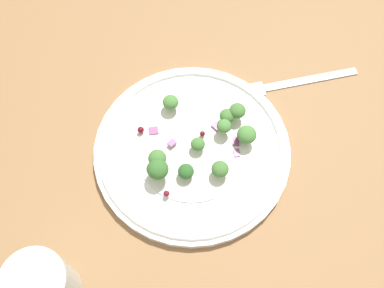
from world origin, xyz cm
name	(u,v)px	position (x,y,z in cm)	size (l,w,h in cm)	color
ground_plane	(210,142)	(0.00, 0.00, -1.00)	(180.00, 180.00, 2.00)	olive
plate	(192,150)	(1.65, -3.00, 0.86)	(27.78, 27.78, 1.70)	white
dressing_pool	(192,148)	(1.65, -3.00, 1.30)	(16.11, 16.11, 0.20)	white
broccoli_floret_0	(227,116)	(-1.76, 2.68, 2.80)	(2.14, 2.14, 2.17)	#9EC684
broccoli_floret_1	(247,135)	(1.89, 4.66, 3.21)	(2.74, 2.74, 2.77)	#9EC684
broccoli_floret_2	(186,172)	(5.50, -4.55, 2.61)	(2.17, 2.17, 2.20)	#9EC684
broccoli_floret_3	(224,125)	(-0.18, 1.87, 3.21)	(2.08, 2.08, 2.11)	#8EB77A
broccoli_floret_4	(218,170)	(6.13, -0.24, 2.88)	(2.37, 2.37, 2.40)	#9EC684
broccoli_floret_5	(171,102)	(-5.36, -4.82, 2.93)	(2.30, 2.30, 2.33)	#8EB77A
broccoli_floret_6	(158,170)	(4.92, -8.23, 3.54)	(2.88, 2.88, 2.92)	#9EC684
broccoli_floret_7	(157,158)	(3.04, -8.05, 2.96)	(2.47, 2.47, 2.50)	#ADD18E
broccoli_floret_8	(198,144)	(1.80, -2.20, 2.61)	(1.98, 1.98, 2.00)	#ADD18E
broccoli_floret_9	(237,111)	(-2.10, 4.26, 3.14)	(2.39, 2.39, 2.42)	#9EC684
cranberry_0	(202,132)	(-0.19, -1.19, 2.02)	(0.75, 0.75, 0.75)	maroon
cranberry_1	(141,130)	(-2.22, -9.69, 2.00)	(0.92, 0.92, 0.92)	maroon
cranberry_2	(166,194)	(7.91, -7.63, 2.07)	(0.81, 0.81, 0.81)	maroon
onion_bit_0	(237,153)	(3.57, 2.98, 1.45)	(1.19, 0.87, 0.35)	#934C84
onion_bit_1	(217,126)	(-1.02, 1.10, 1.63)	(1.25, 1.03, 0.33)	#A35B93
onion_bit_2	(154,131)	(-2.03, -7.91, 1.43)	(1.17, 1.32, 0.33)	#934C84
onion_bit_3	(236,141)	(1.79, 3.31, 1.67)	(1.37, 0.87, 0.37)	#843D75
onion_bit_4	(172,143)	(0.62, -5.68, 1.89)	(0.83, 1.08, 0.52)	#A35B93
fork	(292,83)	(-7.02, 14.27, 0.25)	(2.51, 18.65, 0.50)	silver
water_glass	(42,287)	(17.42, -23.75, 4.27)	(7.57, 7.57, 8.53)	silver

